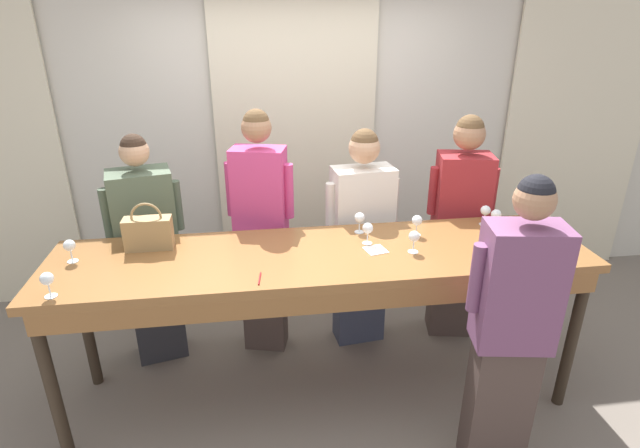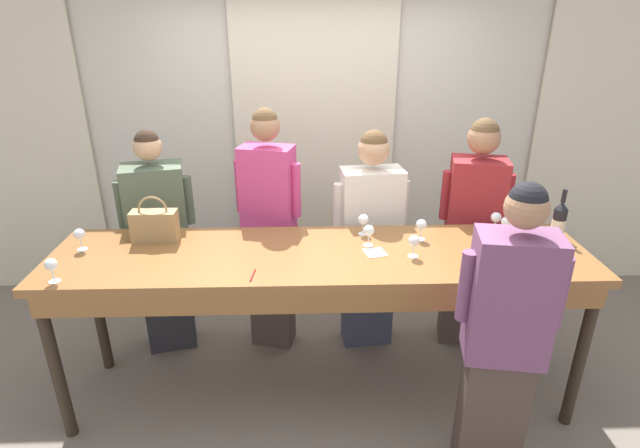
{
  "view_description": "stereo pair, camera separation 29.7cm",
  "coord_description": "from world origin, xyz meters",
  "px_view_note": "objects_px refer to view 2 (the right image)",
  "views": [
    {
      "loc": [
        -0.38,
        -2.63,
        2.37
      ],
      "look_at": [
        0.0,
        0.08,
        1.2
      ],
      "focal_mm": 28.0,
      "sensor_mm": 36.0,
      "label": 1
    },
    {
      "loc": [
        -0.09,
        -2.65,
        2.37
      ],
      "look_at": [
        0.0,
        0.08,
        1.2
      ],
      "focal_mm": 28.0,
      "sensor_mm": 36.0,
      "label": 2
    }
  ],
  "objects_px": {
    "wine_glass_near_host": "(414,242)",
    "wine_glass_back_right": "(537,234)",
    "wine_glass_back_left": "(499,242)",
    "guest_striped_shirt": "(471,234)",
    "wine_glass_center_left": "(79,235)",
    "wine_glass_by_bottle": "(421,225)",
    "wine_glass_back_mid": "(51,265)",
    "guest_pink_top": "(270,230)",
    "wine_glass_front_right": "(496,218)",
    "tasting_bar": "(321,269)",
    "wine_glass_front_mid": "(369,231)",
    "wine_bottle": "(559,221)",
    "guest_olive_jacket": "(161,245)",
    "wine_glass_center_right": "(363,220)",
    "wine_glass_front_left": "(539,240)",
    "wine_glass_center_mid": "(506,223)",
    "guest_cream_sweater": "(370,240)",
    "host_pouring": "(503,344)",
    "handbag": "(155,225)"
  },
  "relations": [
    {
      "from": "wine_glass_near_host",
      "to": "wine_glass_back_right",
      "type": "bearing_deg",
      "value": 5.86
    },
    {
      "from": "wine_glass_back_left",
      "to": "guest_striped_shirt",
      "type": "height_order",
      "value": "guest_striped_shirt"
    },
    {
      "from": "wine_glass_center_left",
      "to": "wine_glass_by_bottle",
      "type": "distance_m",
      "value": 2.06
    },
    {
      "from": "wine_glass_back_mid",
      "to": "guest_pink_top",
      "type": "height_order",
      "value": "guest_pink_top"
    },
    {
      "from": "wine_glass_front_right",
      "to": "guest_pink_top",
      "type": "height_order",
      "value": "guest_pink_top"
    },
    {
      "from": "tasting_bar",
      "to": "wine_glass_front_mid",
      "type": "relative_size",
      "value": 23.57
    },
    {
      "from": "wine_glass_back_right",
      "to": "wine_glass_near_host",
      "type": "distance_m",
      "value": 0.76
    },
    {
      "from": "wine_bottle",
      "to": "guest_olive_jacket",
      "type": "bearing_deg",
      "value": 170.85
    },
    {
      "from": "wine_glass_center_right",
      "to": "wine_glass_near_host",
      "type": "xyz_separation_m",
      "value": [
        0.26,
        -0.33,
        0.0
      ]
    },
    {
      "from": "wine_glass_front_left",
      "to": "wine_glass_center_mid",
      "type": "height_order",
      "value": "same"
    },
    {
      "from": "wine_glass_near_host",
      "to": "wine_glass_front_mid",
      "type": "bearing_deg",
      "value": 147.51
    },
    {
      "from": "wine_bottle",
      "to": "guest_cream_sweater",
      "type": "bearing_deg",
      "value": 159.46
    },
    {
      "from": "wine_glass_back_mid",
      "to": "wine_glass_front_right",
      "type": "bearing_deg",
      "value": 12.47
    },
    {
      "from": "wine_glass_front_right",
      "to": "guest_cream_sweater",
      "type": "relative_size",
      "value": 0.08
    },
    {
      "from": "guest_striped_shirt",
      "to": "wine_glass_by_bottle",
      "type": "bearing_deg",
      "value": -138.37
    },
    {
      "from": "wine_glass_center_mid",
      "to": "wine_glass_front_right",
      "type": "bearing_deg",
      "value": 117.19
    },
    {
      "from": "tasting_bar",
      "to": "wine_glass_by_bottle",
      "type": "distance_m",
      "value": 0.68
    },
    {
      "from": "guest_pink_top",
      "to": "tasting_bar",
      "type": "bearing_deg",
      "value": -60.75
    },
    {
      "from": "guest_cream_sweater",
      "to": "tasting_bar",
      "type": "bearing_deg",
      "value": -121.45
    },
    {
      "from": "wine_glass_back_right",
      "to": "wine_glass_front_left",
      "type": "bearing_deg",
      "value": -108.45
    },
    {
      "from": "wine_glass_front_left",
      "to": "guest_pink_top",
      "type": "height_order",
      "value": "guest_pink_top"
    },
    {
      "from": "wine_glass_center_mid",
      "to": "guest_olive_jacket",
      "type": "height_order",
      "value": "guest_olive_jacket"
    },
    {
      "from": "host_pouring",
      "to": "tasting_bar",
      "type": "bearing_deg",
      "value": 142.57
    },
    {
      "from": "handbag",
      "to": "host_pouring",
      "type": "distance_m",
      "value": 2.1
    },
    {
      "from": "wine_glass_center_left",
      "to": "wine_glass_near_host",
      "type": "height_order",
      "value": "same"
    },
    {
      "from": "wine_glass_back_mid",
      "to": "guest_olive_jacket",
      "type": "height_order",
      "value": "guest_olive_jacket"
    },
    {
      "from": "wine_glass_center_mid",
      "to": "wine_glass_back_mid",
      "type": "xyz_separation_m",
      "value": [
        -2.59,
        -0.49,
        0.0
      ]
    },
    {
      "from": "guest_cream_sweater",
      "to": "wine_glass_front_right",
      "type": "bearing_deg",
      "value": -22.95
    },
    {
      "from": "wine_glass_back_left",
      "to": "wine_glass_near_host",
      "type": "bearing_deg",
      "value": 176.73
    },
    {
      "from": "wine_glass_back_left",
      "to": "wine_glass_near_host",
      "type": "height_order",
      "value": "same"
    },
    {
      "from": "handbag",
      "to": "wine_glass_center_left",
      "type": "relative_size",
      "value": 2.15
    },
    {
      "from": "wine_glass_front_left",
      "to": "guest_cream_sweater",
      "type": "relative_size",
      "value": 0.08
    },
    {
      "from": "wine_glass_center_left",
      "to": "wine_glass_by_bottle",
      "type": "bearing_deg",
      "value": 2.17
    },
    {
      "from": "wine_glass_back_right",
      "to": "guest_striped_shirt",
      "type": "distance_m",
      "value": 0.66
    },
    {
      "from": "wine_glass_front_left",
      "to": "host_pouring",
      "type": "relative_size",
      "value": 0.08
    },
    {
      "from": "wine_glass_center_right",
      "to": "guest_pink_top",
      "type": "bearing_deg",
      "value": 152.13
    },
    {
      "from": "wine_glass_center_mid",
      "to": "host_pouring",
      "type": "height_order",
      "value": "host_pouring"
    },
    {
      "from": "wine_glass_center_left",
      "to": "host_pouring",
      "type": "relative_size",
      "value": 0.08
    },
    {
      "from": "wine_bottle",
      "to": "guest_striped_shirt",
      "type": "distance_m",
      "value": 0.63
    },
    {
      "from": "wine_glass_back_mid",
      "to": "guest_olive_jacket",
      "type": "distance_m",
      "value": 0.99
    },
    {
      "from": "wine_glass_front_left",
      "to": "guest_olive_jacket",
      "type": "distance_m",
      "value": 2.49
    },
    {
      "from": "wine_glass_by_bottle",
      "to": "guest_striped_shirt",
      "type": "height_order",
      "value": "guest_striped_shirt"
    },
    {
      "from": "guest_olive_jacket",
      "to": "guest_cream_sweater",
      "type": "relative_size",
      "value": 1.01
    },
    {
      "from": "wine_glass_center_right",
      "to": "wine_glass_center_mid",
      "type": "bearing_deg",
      "value": -4.34
    },
    {
      "from": "wine_glass_front_mid",
      "to": "wine_glass_center_mid",
      "type": "bearing_deg",
      "value": 6.77
    },
    {
      "from": "wine_glass_center_left",
      "to": "guest_pink_top",
      "type": "relative_size",
      "value": 0.08
    },
    {
      "from": "wine_bottle",
      "to": "wine_glass_center_right",
      "type": "height_order",
      "value": "wine_bottle"
    },
    {
      "from": "wine_glass_front_left",
      "to": "wine_glass_center_mid",
      "type": "relative_size",
      "value": 1.0
    },
    {
      "from": "wine_bottle",
      "to": "handbag",
      "type": "distance_m",
      "value": 2.51
    },
    {
      "from": "wine_glass_center_left",
      "to": "guest_cream_sweater",
      "type": "bearing_deg",
      "value": 15.59
    }
  ]
}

